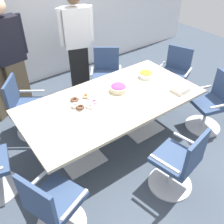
% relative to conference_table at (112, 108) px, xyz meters
% --- Properties ---
extents(ground_plane, '(10.00, 10.00, 0.01)m').
position_rel_conference_table_xyz_m(ground_plane, '(0.00, 0.00, -0.63)').
color(ground_plane, '#3D4754').
extents(back_wall, '(8.00, 0.10, 2.80)m').
position_rel_conference_table_xyz_m(back_wall, '(0.00, 2.40, 0.77)').
color(back_wall, white).
rests_on(back_wall, ground).
extents(conference_table, '(2.40, 1.20, 0.75)m').
position_rel_conference_table_xyz_m(conference_table, '(0.00, 0.00, 0.00)').
color(conference_table, '#CCB793').
rests_on(conference_table, ground).
extents(office_chair_0, '(0.70, 0.70, 0.91)m').
position_rel_conference_table_xyz_m(office_chair_0, '(-1.26, -0.74, -0.22)').
color(office_chair_0, silver).
rests_on(office_chair_0, ground).
extents(office_chair_1, '(0.63, 0.63, 0.91)m').
position_rel_conference_table_xyz_m(office_chair_1, '(0.14, -1.10, -0.22)').
color(office_chair_1, silver).
rests_on(office_chair_1, ground).
extents(office_chair_2, '(0.68, 0.68, 0.91)m').
position_rel_conference_table_xyz_m(office_chair_2, '(1.42, -0.61, -0.22)').
color(office_chair_2, silver).
rests_on(office_chair_2, ground).
extents(office_chair_3, '(0.71, 0.71, 0.91)m').
position_rel_conference_table_xyz_m(office_chair_3, '(1.63, 0.33, -0.22)').
color(office_chair_3, silver).
rests_on(office_chair_3, ground).
extents(office_chair_4, '(0.76, 0.76, 0.91)m').
position_rel_conference_table_xyz_m(office_chair_4, '(0.63, 1.02, -0.22)').
color(office_chair_4, silver).
rests_on(office_chair_4, ground).
extents(office_chair_5, '(0.75, 0.75, 0.91)m').
position_rel_conference_table_xyz_m(office_chair_5, '(-0.87, 0.94, -0.22)').
color(office_chair_5, silver).
rests_on(office_chair_5, ground).
extents(person_standing_1, '(0.62, 0.28, 1.81)m').
position_rel_conference_table_xyz_m(person_standing_1, '(-0.74, 1.67, 0.32)').
color(person_standing_1, brown).
rests_on(person_standing_1, ground).
extents(person_standing_2, '(0.61, 0.34, 1.79)m').
position_rel_conference_table_xyz_m(person_standing_2, '(0.41, 1.58, 0.31)').
color(person_standing_2, black).
rests_on(person_standing_2, ground).
extents(snack_bowl_candy_mix, '(0.23, 0.23, 0.11)m').
position_rel_conference_table_xyz_m(snack_bowl_candy_mix, '(0.20, 0.12, 0.18)').
color(snack_bowl_candy_mix, beige).
rests_on(snack_bowl_candy_mix, conference_table).
extents(snack_bowl_chips_orange, '(0.21, 0.21, 0.10)m').
position_rel_conference_table_xyz_m(snack_bowl_chips_orange, '(0.77, 0.19, 0.18)').
color(snack_bowl_chips_orange, white).
rests_on(snack_bowl_chips_orange, conference_table).
extents(donut_platter, '(0.37, 0.37, 0.04)m').
position_rel_conference_table_xyz_m(donut_platter, '(-0.33, 0.16, 0.15)').
color(donut_platter, white).
rests_on(donut_platter, conference_table).
extents(napkin_pile, '(0.19, 0.19, 0.07)m').
position_rel_conference_table_xyz_m(napkin_pile, '(0.88, -0.39, 0.16)').
color(napkin_pile, white).
rests_on(napkin_pile, conference_table).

